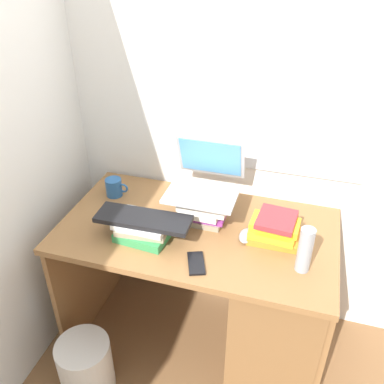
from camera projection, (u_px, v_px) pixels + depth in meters
ground_plane at (196, 338)px, 2.35m from camera, size 6.00×6.00×0.00m
wall_back at (222, 89)px, 1.97m from camera, size 6.00×0.06×2.60m
wall_left at (27, 100)px, 1.84m from camera, size 0.05×6.00×2.60m
desk at (258, 301)px, 2.02m from camera, size 1.27×0.71×0.77m
book_stack_tall at (202, 208)px, 1.95m from camera, size 0.23×0.18×0.13m
book_stack_keyboard_riser at (144, 228)px, 1.86m from camera, size 0.25×0.20×0.09m
book_stack_side at (275, 229)px, 1.84m from camera, size 0.22×0.19×0.12m
laptop at (206, 179)px, 1.94m from camera, size 0.32×0.31×0.23m
keyboard at (143, 219)px, 1.83m from camera, size 0.42×0.15×0.02m
computer_mouse at (246, 236)px, 1.86m from camera, size 0.06×0.10×0.04m
mug at (114, 187)px, 2.15m from camera, size 0.12×0.08×0.09m
water_bottle at (305, 250)px, 1.65m from camera, size 0.06×0.06×0.20m
cell_phone at (196, 263)px, 1.73m from camera, size 0.11×0.15×0.01m
wastebasket at (86, 366)px, 2.03m from camera, size 0.26×0.26×0.30m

